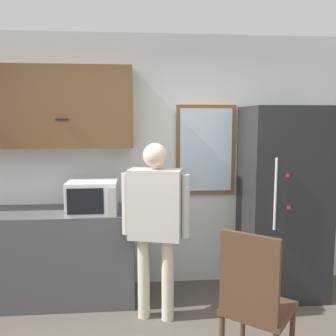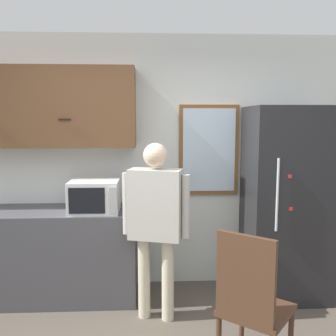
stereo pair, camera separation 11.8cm
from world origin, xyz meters
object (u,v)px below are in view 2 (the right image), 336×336
object	(u,v)px
chair	(251,300)
refrigerator	(286,203)
microwave	(94,196)
person	(156,214)

from	to	relation	value
chair	refrigerator	bearing A→B (deg)	-80.36
microwave	refrigerator	xyz separation A→B (m)	(1.93, 0.07, -0.10)
microwave	chair	size ratio (longest dim) A/B	0.45
refrigerator	chair	distance (m)	1.47
refrigerator	chair	xyz separation A→B (m)	(-0.69, -1.23, -0.40)
person	refrigerator	xyz separation A→B (m)	(1.34, 0.42, -0.01)
person	refrigerator	distance (m)	1.40
chair	microwave	bearing A→B (deg)	-4.49
microwave	person	xyz separation A→B (m)	(0.59, -0.36, -0.09)
refrigerator	chair	world-z (taller)	refrigerator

